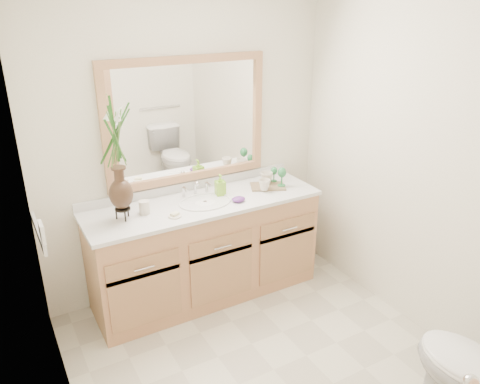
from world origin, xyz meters
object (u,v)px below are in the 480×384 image
soap_bottle (220,186)px  toilet (477,379)px  tray (268,186)px  tumbler (144,207)px  flower_vase (116,145)px

soap_bottle → toilet: bearing=-65.5°
toilet → tray: 2.00m
tumbler → tray: tumbler is taller
tray → tumbler: bearing=-155.8°
tumbler → flower_vase: bearing=-175.6°
tray → soap_bottle: bearing=-162.8°
tumbler → soap_bottle: bearing=4.1°
toilet → tray: size_ratio=2.70×
flower_vase → tray: (1.21, 0.01, -0.54)m
toilet → tray: tray is taller
soap_bottle → tray: bearing=2.3°
flower_vase → toilet: bearing=-55.5°
tumbler → tray: bearing=-0.4°
flower_vase → soap_bottle: bearing=4.2°
flower_vase → tray: bearing=0.2°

